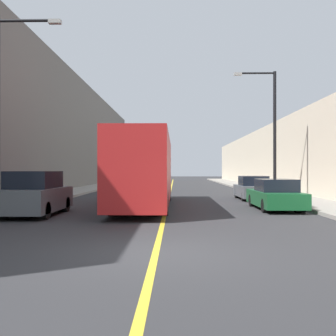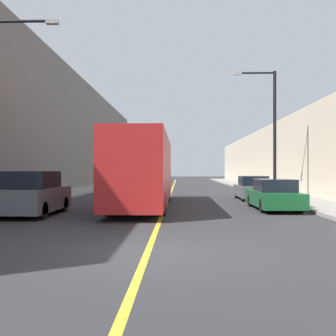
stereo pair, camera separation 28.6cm
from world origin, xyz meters
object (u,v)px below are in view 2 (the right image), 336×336
Objects in this scene: bus at (144,170)px; car_right_near at (274,196)px; car_right_mid at (253,189)px; street_lamp_left at (1,102)px; street_lamp_right at (271,125)px; parked_suv_left at (33,195)px.

bus is 6.51m from car_right_near.
street_lamp_left is at bearing -142.41° from car_right_mid.
street_lamp_right reaches higher than bus.
car_right_mid is (10.67, 8.66, -0.17)m from parked_suv_left.
parked_suv_left is 0.92× the size of car_right_near.
car_right_near is at bearing -10.81° from bus.
bus is at bearing 41.66° from parked_suv_left.
car_right_near is (10.55, 2.60, -0.19)m from parked_suv_left.
bus is 1.57× the size of street_lamp_left.
car_right_near is 0.61× the size of street_lamp_left.
car_right_mid is at bearing 88.84° from car_right_near.
parked_suv_left is at bearing -166.15° from car_right_near.
bus is 2.92× the size of car_right_mid.
street_lamp_right reaches higher than parked_suv_left.
parked_suv_left is 0.56× the size of street_lamp_left.
bus reaches higher than car_right_near.
bus is 2.80× the size of parked_suv_left.
parked_suv_left is at bearing -140.95° from car_right_mid.
parked_suv_left reaches higher than car_right_mid.
street_lamp_left is at bearing -144.68° from street_lamp_right.
street_lamp_left reaches higher than car_right_mid.
parked_suv_left reaches higher than car_right_near.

